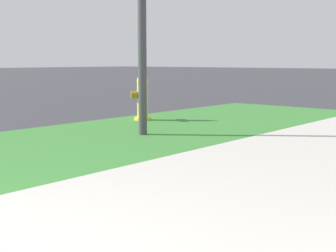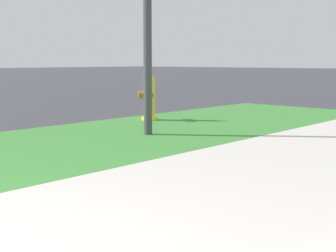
{
  "view_description": "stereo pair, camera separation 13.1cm",
  "coord_description": "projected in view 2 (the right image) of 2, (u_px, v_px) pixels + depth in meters",
  "views": [
    {
      "loc": [
        -0.1,
        -1.84,
        0.95
      ],
      "look_at": [
        2.92,
        0.76,
        0.4
      ],
      "focal_mm": 50.0,
      "sensor_mm": 36.0,
      "label": 1
    },
    {
      "loc": [
        -0.01,
        -1.94,
        0.95
      ],
      "look_at": [
        2.92,
        0.76,
        0.4
      ],
      "focal_mm": 50.0,
      "sensor_mm": 36.0,
      "label": 2
    }
  ],
  "objects": [
    {
      "name": "fire_hydrant_far_end",
      "position": [
        149.0,
        97.0,
        7.56
      ],
      "size": [
        0.33,
        0.33,
        0.77
      ],
      "rotation": [
        0.0,
        0.0,
        0.9
      ],
      "color": "yellow",
      "rests_on": "ground"
    }
  ]
}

